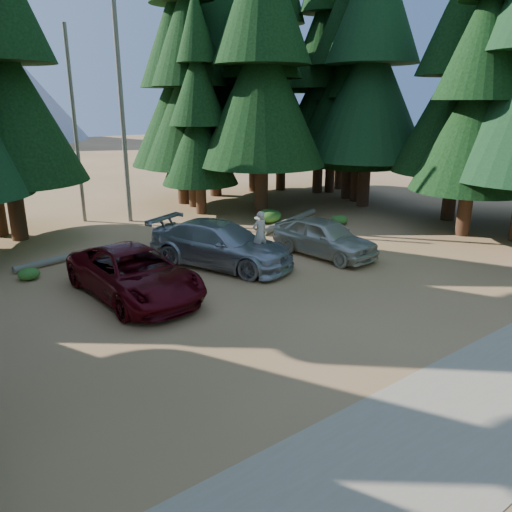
# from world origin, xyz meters

# --- Properties ---
(ground) EXTENTS (160.00, 160.00, 0.00)m
(ground) POSITION_xyz_m (0.00, 0.00, 0.00)
(ground) COLOR olive
(ground) RESTS_ON ground
(gravel_strip) EXTENTS (26.00, 3.50, 0.01)m
(gravel_strip) POSITION_xyz_m (0.00, -6.50, 0.01)
(gravel_strip) COLOR tan
(gravel_strip) RESTS_ON ground
(forest_belt_north) EXTENTS (36.00, 7.00, 22.00)m
(forest_belt_north) POSITION_xyz_m (0.00, 15.00, 0.00)
(forest_belt_north) COLOR black
(forest_belt_north) RESTS_ON ground
(forest_belt_east) EXTENTS (6.00, 22.00, 22.00)m
(forest_belt_east) POSITION_xyz_m (15.50, 4.00, 0.00)
(forest_belt_east) COLOR black
(forest_belt_east) RESTS_ON ground
(snag_front) EXTENTS (0.24, 0.24, 12.00)m
(snag_front) POSITION_xyz_m (0.80, 14.50, 6.00)
(snag_front) COLOR slate
(snag_front) RESTS_ON ground
(snag_back) EXTENTS (0.20, 0.20, 10.00)m
(snag_back) POSITION_xyz_m (-1.20, 16.00, 5.00)
(snag_back) COLOR slate
(snag_back) RESTS_ON ground
(red_pickup) EXTENTS (3.02, 6.05, 1.65)m
(red_pickup) POSITION_xyz_m (-3.56, 4.04, 0.82)
(red_pickup) COLOR #50060E
(red_pickup) RESTS_ON ground
(silver_minivan_center) EXTENTS (4.66, 6.51, 1.75)m
(silver_minivan_center) POSITION_xyz_m (0.58, 5.07, 0.88)
(silver_minivan_center) COLOR #A7A9AF
(silver_minivan_center) RESTS_ON ground
(silver_minivan_right) EXTENTS (2.41, 4.92, 1.62)m
(silver_minivan_right) POSITION_xyz_m (4.81, 3.53, 0.81)
(silver_minivan_right) COLOR beige
(silver_minivan_right) RESTS_ON ground
(frisbee_player) EXTENTS (0.65, 0.45, 1.73)m
(frisbee_player) POSITION_xyz_m (1.43, 3.63, 1.49)
(frisbee_player) COLOR beige
(frisbee_player) RESTS_ON ground
(log_left) EXTENTS (4.23, 1.13, 0.30)m
(log_left) POSITION_xyz_m (-4.27, 9.35, 0.15)
(log_left) COLOR slate
(log_left) RESTS_ON ground
(log_mid) EXTENTS (2.96, 0.30, 0.24)m
(log_mid) POSITION_xyz_m (1.76, 8.36, 0.12)
(log_mid) COLOR slate
(log_mid) RESTS_ON ground
(log_right) EXTENTS (5.37, 2.38, 0.36)m
(log_right) POSITION_xyz_m (7.32, 8.63, 0.18)
(log_right) COLOR slate
(log_right) RESTS_ON ground
(shrub_left) EXTENTS (0.79, 0.79, 0.43)m
(shrub_left) POSITION_xyz_m (-6.03, 7.97, 0.22)
(shrub_left) COLOR #2D6C20
(shrub_left) RESTS_ON ground
(shrub_center_left) EXTENTS (0.87, 0.87, 0.48)m
(shrub_center_left) POSITION_xyz_m (1.22, 9.02, 0.24)
(shrub_center_left) COLOR #2D6C20
(shrub_center_left) RESTS_ON ground
(shrub_center_right) EXTENTS (0.95, 0.95, 0.52)m
(shrub_center_right) POSITION_xyz_m (2.62, 8.78, 0.26)
(shrub_center_right) COLOR #2D6C20
(shrub_center_right) RESTS_ON ground
(shrub_right) EXTENTS (0.87, 0.87, 0.48)m
(shrub_right) POSITION_xyz_m (0.50, 8.60, 0.24)
(shrub_right) COLOR #2D6C20
(shrub_right) RESTS_ON ground
(shrub_far_right) EXTENTS (1.32, 1.32, 0.73)m
(shrub_far_right) POSITION_xyz_m (6.67, 9.62, 0.36)
(shrub_far_right) COLOR #2D6C20
(shrub_far_right) RESTS_ON ground
(shrub_edge_east) EXTENTS (0.90, 0.90, 0.49)m
(shrub_edge_east) POSITION_xyz_m (9.44, 7.07, 0.25)
(shrub_edge_east) COLOR #2D6C20
(shrub_edge_east) RESTS_ON ground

